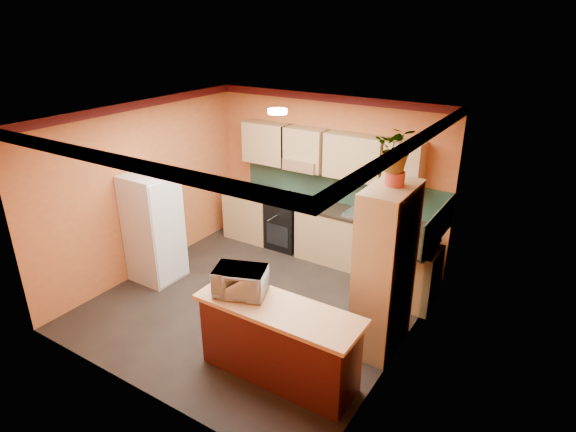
{
  "coord_description": "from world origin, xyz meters",
  "views": [
    {
      "loc": [
        3.55,
        -4.75,
        3.86
      ],
      "look_at": [
        0.26,
        0.45,
        1.26
      ],
      "focal_mm": 30.0,
      "sensor_mm": 36.0,
      "label": 1
    }
  ],
  "objects_px": {
    "stove": "(286,223)",
    "breakfast_bar": "(278,344)",
    "microwave": "(240,281)",
    "pantry": "(385,270)",
    "fridge": "(154,228)",
    "base_cabinets_back": "(317,231)"
  },
  "relations": [
    {
      "from": "stove",
      "to": "breakfast_bar",
      "type": "height_order",
      "value": "stove"
    },
    {
      "from": "pantry",
      "to": "microwave",
      "type": "distance_m",
      "value": 1.72
    },
    {
      "from": "breakfast_bar",
      "to": "pantry",
      "type": "bearing_deg",
      "value": 57.62
    },
    {
      "from": "stove",
      "to": "microwave",
      "type": "bearing_deg",
      "value": -66.94
    },
    {
      "from": "base_cabinets_back",
      "to": "fridge",
      "type": "distance_m",
      "value": 2.69
    },
    {
      "from": "base_cabinets_back",
      "to": "microwave",
      "type": "xyz_separation_m",
      "value": [
        0.6,
        -2.88,
        0.65
      ]
    },
    {
      "from": "fridge",
      "to": "breakfast_bar",
      "type": "xyz_separation_m",
      "value": [
        2.85,
        -0.88,
        -0.41
      ]
    },
    {
      "from": "stove",
      "to": "breakfast_bar",
      "type": "relative_size",
      "value": 0.51
    },
    {
      "from": "base_cabinets_back",
      "to": "pantry",
      "type": "relative_size",
      "value": 1.74
    },
    {
      "from": "breakfast_bar",
      "to": "microwave",
      "type": "height_order",
      "value": "microwave"
    },
    {
      "from": "pantry",
      "to": "breakfast_bar",
      "type": "xyz_separation_m",
      "value": [
        -0.75,
        -1.18,
        -0.61
      ]
    },
    {
      "from": "stove",
      "to": "fridge",
      "type": "relative_size",
      "value": 0.54
    },
    {
      "from": "base_cabinets_back",
      "to": "breakfast_bar",
      "type": "height_order",
      "value": "same"
    },
    {
      "from": "fridge",
      "to": "stove",
      "type": "bearing_deg",
      "value": 60.81
    },
    {
      "from": "microwave",
      "to": "fridge",
      "type": "bearing_deg",
      "value": 138.78
    },
    {
      "from": "pantry",
      "to": "breakfast_bar",
      "type": "distance_m",
      "value": 1.52
    },
    {
      "from": "stove",
      "to": "breakfast_bar",
      "type": "bearing_deg",
      "value": -59.0
    },
    {
      "from": "base_cabinets_back",
      "to": "fridge",
      "type": "height_order",
      "value": "fridge"
    },
    {
      "from": "microwave",
      "to": "pantry",
      "type": "bearing_deg",
      "value": 22.5
    },
    {
      "from": "stove",
      "to": "breakfast_bar",
      "type": "distance_m",
      "value": 3.36
    },
    {
      "from": "pantry",
      "to": "breakfast_bar",
      "type": "relative_size",
      "value": 1.17
    },
    {
      "from": "stove",
      "to": "fridge",
      "type": "height_order",
      "value": "fridge"
    }
  ]
}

